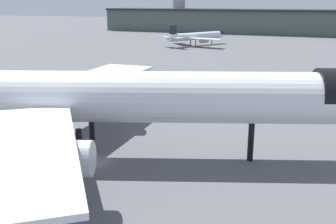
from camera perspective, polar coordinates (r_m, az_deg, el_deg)
name	(u,v)px	position (r m, az deg, el deg)	size (l,w,h in m)	color
ground	(95,163)	(54.37, -10.46, -7.25)	(900.00, 900.00, 0.00)	#56565B
airliner_near_gate	(103,98)	(52.84, -9.32, 2.05)	(68.13, 60.96, 19.67)	silver
airliner_far_taxiway	(195,36)	(192.99, 3.99, 10.87)	(29.89, 33.60, 10.05)	silver
terminal_building	(266,21)	(268.82, 14.04, 12.62)	(227.33, 50.43, 31.12)	#475651
baggage_tug_wing	(71,92)	(92.16, -13.90, 2.78)	(3.42, 2.35, 1.85)	black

